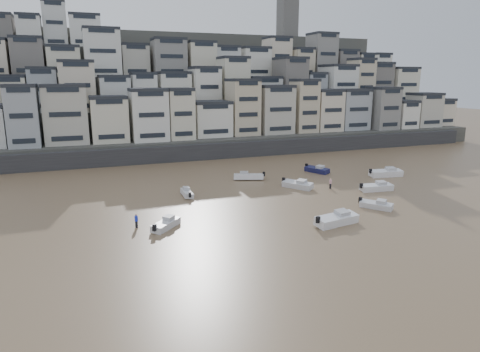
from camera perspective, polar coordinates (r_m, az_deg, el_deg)
name	(u,v)px	position (r m, az deg, el deg)	size (l,w,h in m)	color
ground	(341,305)	(36.73, 13.35, -16.45)	(400.00, 400.00, 0.00)	olive
harbor_wall	(216,151)	(96.90, -3.27, 3.39)	(140.00, 3.00, 3.50)	#38383A
hillside	(191,94)	(135.28, -6.57, 10.84)	(141.04, 66.00, 50.00)	#4C4C47
boat_h	(249,175)	(76.54, 1.14, 0.10)	(5.82, 1.90, 1.59)	silver
boat_j	(166,223)	(52.83, -9.87, -6.16)	(5.05, 1.65, 1.38)	silver
boat_e	(298,184)	(71.13, 7.68, -1.03)	(5.65, 1.85, 1.54)	silver
boat_b	(376,204)	(62.57, 17.72, -3.60)	(4.84, 1.58, 1.32)	silver
boat_i	(317,169)	(83.52, 10.23, 0.95)	(5.45, 1.78, 1.49)	#161845
boat_f	(187,192)	(66.37, -7.08, -2.16)	(4.55, 1.49, 1.24)	silver
boat_a	(337,218)	(54.51, 12.77, -5.48)	(6.47, 2.12, 1.76)	white
boat_g	(386,172)	(83.33, 18.90, 0.54)	(6.67, 2.18, 1.82)	white
boat_d	(377,186)	(72.38, 17.75, -1.27)	(5.85, 1.92, 1.60)	white
person_blue	(136,221)	(53.73, -13.66, -5.81)	(0.44, 0.44, 1.74)	#1B2DCD
person_pink	(330,183)	(71.83, 11.97, -0.98)	(0.44, 0.44, 1.74)	pink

